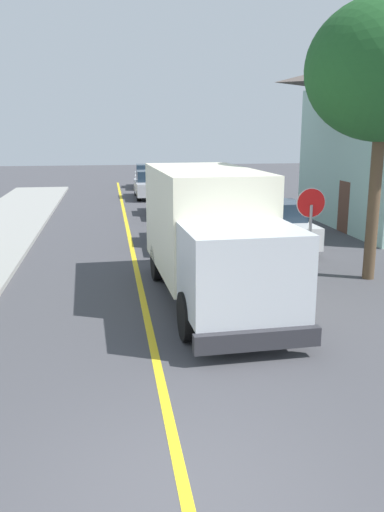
# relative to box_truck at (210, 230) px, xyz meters

# --- Properties ---
(ground_plane) EXTENTS (120.00, 120.00, 0.00)m
(ground_plane) POSITION_rel_box_truck_xyz_m (-1.67, -7.34, -1.77)
(ground_plane) COLOR #424247
(centre_line_yellow) EXTENTS (0.16, 56.00, 0.01)m
(centre_line_yellow) POSITION_rel_box_truck_xyz_m (-1.67, 2.66, -1.76)
(centre_line_yellow) COLOR gold
(centre_line_yellow) RESTS_ON ground
(box_truck) EXTENTS (2.70, 7.27, 3.20)m
(box_truck) POSITION_rel_box_truck_xyz_m (0.00, 0.00, 0.00)
(box_truck) COLOR #F2EDCC
(box_truck) RESTS_ON ground
(parked_car_near) EXTENTS (1.90, 4.44, 1.67)m
(parked_car_near) POSITION_rel_box_truck_xyz_m (0.31, 6.55, -0.97)
(parked_car_near) COLOR #4C564C
(parked_car_near) RESTS_ON ground
(parked_car_mid) EXTENTS (1.84, 4.42, 1.67)m
(parked_car_mid) POSITION_rel_box_truck_xyz_m (0.65, 13.65, -0.97)
(parked_car_mid) COLOR black
(parked_car_mid) RESTS_ON ground
(parked_car_far) EXTENTS (1.80, 4.40, 1.67)m
(parked_car_far) POSITION_rel_box_truck_xyz_m (0.13, 20.55, -0.97)
(parked_car_far) COLOR #B7B7BC
(parked_car_far) RESTS_ON ground
(parked_car_furthest) EXTENTS (2.01, 4.48, 1.67)m
(parked_car_furthest) POSITION_rel_box_truck_xyz_m (0.44, 26.68, -0.97)
(parked_car_furthest) COLOR silver
(parked_car_furthest) RESTS_ON ground
(parked_van_across) EXTENTS (1.84, 4.42, 1.67)m
(parked_van_across) POSITION_rel_box_truck_xyz_m (3.53, 5.60, -0.97)
(parked_van_across) COLOR silver
(parked_van_across) RESTS_ON ground
(stop_sign) EXTENTS (0.80, 0.10, 2.65)m
(stop_sign) POSITION_rel_box_truck_xyz_m (2.91, 0.84, 0.09)
(stop_sign) COLOR gray
(stop_sign) RESTS_ON ground
(street_tree_far_side) EXTENTS (4.16, 4.16, 7.57)m
(street_tree_far_side) POSITION_rel_box_truck_xyz_m (4.84, 1.12, 3.91)
(street_tree_far_side) COLOR brown
(street_tree_far_side) RESTS_ON ground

